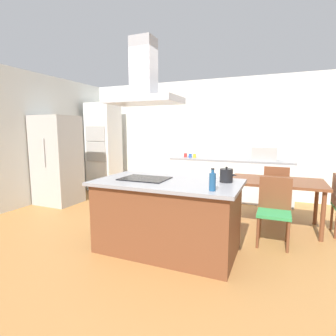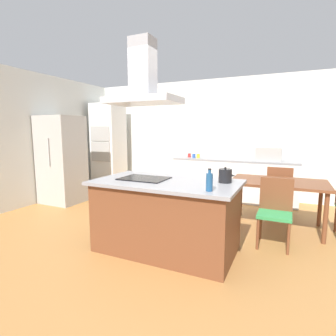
# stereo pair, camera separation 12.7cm
# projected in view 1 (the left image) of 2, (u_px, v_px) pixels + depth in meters

# --- Properties ---
(ground) EXTENTS (16.00, 16.00, 0.00)m
(ground) POSITION_uv_depth(u_px,v_px,m) (200.00, 215.00, 4.78)
(ground) COLOR #AD753D
(wall_back) EXTENTS (7.20, 0.10, 2.70)m
(wall_back) POSITION_uv_depth(u_px,v_px,m) (221.00, 138.00, 6.18)
(wall_back) COLOR silver
(wall_back) RESTS_ON ground
(wall_left) EXTENTS (0.10, 8.80, 2.70)m
(wall_left) POSITION_uv_depth(u_px,v_px,m) (33.00, 139.00, 5.46)
(wall_left) COLOR silver
(wall_left) RESTS_ON ground
(kitchen_island) EXTENTS (1.80, 1.01, 0.90)m
(kitchen_island) POSITION_uv_depth(u_px,v_px,m) (167.00, 215.00, 3.34)
(kitchen_island) COLOR brown
(kitchen_island) RESTS_ON ground
(cooktop) EXTENTS (0.60, 0.44, 0.01)m
(cooktop) POSITION_uv_depth(u_px,v_px,m) (145.00, 179.00, 3.40)
(cooktop) COLOR black
(cooktop) RESTS_ON kitchen_island
(tea_kettle) EXTENTS (0.21, 0.16, 0.19)m
(tea_kettle) POSITION_uv_depth(u_px,v_px,m) (226.00, 175.00, 3.18)
(tea_kettle) COLOR black
(tea_kettle) RESTS_ON kitchen_island
(olive_oil_bottle) EXTENTS (0.07, 0.07, 0.24)m
(olive_oil_bottle) POSITION_uv_depth(u_px,v_px,m) (212.00, 181.00, 2.72)
(olive_oil_bottle) COLOR navy
(olive_oil_bottle) RESTS_ON kitchen_island
(back_counter) EXTENTS (2.64, 0.62, 0.90)m
(back_counter) POSITION_uv_depth(u_px,v_px,m) (229.00, 179.00, 5.87)
(back_counter) COLOR white
(back_counter) RESTS_ON ground
(countertop_microwave) EXTENTS (0.50, 0.38, 0.28)m
(countertop_microwave) POSITION_uv_depth(u_px,v_px,m) (264.00, 154.00, 5.51)
(countertop_microwave) COLOR #B2AFAA
(countertop_microwave) RESTS_ON back_counter
(coffee_mug_red) EXTENTS (0.08, 0.08, 0.09)m
(coffee_mug_red) POSITION_uv_depth(u_px,v_px,m) (185.00, 155.00, 6.24)
(coffee_mug_red) COLOR red
(coffee_mug_red) RESTS_ON back_counter
(coffee_mug_blue) EXTENTS (0.08, 0.08, 0.09)m
(coffee_mug_blue) POSITION_uv_depth(u_px,v_px,m) (190.00, 156.00, 6.13)
(coffee_mug_blue) COLOR #2D56B2
(coffee_mug_blue) RESTS_ON back_counter
(coffee_mug_yellow) EXTENTS (0.08, 0.08, 0.09)m
(coffee_mug_yellow) POSITION_uv_depth(u_px,v_px,m) (194.00, 156.00, 6.09)
(coffee_mug_yellow) COLOR gold
(coffee_mug_yellow) RESTS_ON back_counter
(wall_oven_stack) EXTENTS (0.70, 0.66, 2.20)m
(wall_oven_stack) POSITION_uv_depth(u_px,v_px,m) (104.00, 147.00, 6.78)
(wall_oven_stack) COLOR white
(wall_oven_stack) RESTS_ON ground
(refrigerator) EXTENTS (0.80, 0.73, 1.82)m
(refrigerator) POSITION_uv_depth(u_px,v_px,m) (57.00, 160.00, 5.48)
(refrigerator) COLOR #B2AFAA
(refrigerator) RESTS_ON ground
(dining_table) EXTENTS (1.40, 0.90, 0.75)m
(dining_table) POSITION_uv_depth(u_px,v_px,m) (276.00, 185.00, 4.14)
(dining_table) COLOR brown
(dining_table) RESTS_ON ground
(chair_facing_back_wall) EXTENTS (0.42, 0.42, 0.89)m
(chair_facing_back_wall) POSITION_uv_depth(u_px,v_px,m) (276.00, 187.00, 4.76)
(chair_facing_back_wall) COLOR #33934C
(chair_facing_back_wall) RESTS_ON ground
(chair_facing_island) EXTENTS (0.42, 0.42, 0.89)m
(chair_facing_island) POSITION_uv_depth(u_px,v_px,m) (274.00, 206.00, 3.55)
(chair_facing_island) COLOR #33934C
(chair_facing_island) RESTS_ON ground
(range_hood) EXTENTS (0.90, 0.55, 0.78)m
(range_hood) POSITION_uv_depth(u_px,v_px,m) (144.00, 83.00, 3.24)
(range_hood) COLOR #ADADB2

